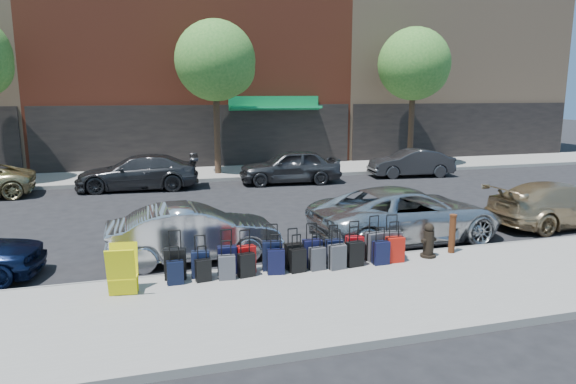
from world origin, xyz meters
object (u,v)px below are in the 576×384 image
object	(u,v)px
tree_right	(416,66)
display_rack	(123,271)
car_near_3	(561,204)
car_far_1	(138,172)
car_near_2	(407,214)
car_far_3	(411,163)
car_near_1	(195,233)
tree_center	(218,63)
car_far_2	(290,166)
bollard	(452,233)
fire_hydrant	(429,241)
suitcase_front_5	(293,256)

from	to	relation	value
tree_right	display_rack	xyz separation A→B (m)	(-14.72, -14.85, -4.78)
car_near_3	tree_right	bearing A→B (deg)	-10.79
display_rack	car_far_1	xyz separation A→B (m)	(0.31, 12.26, 0.10)
tree_right	car_near_2	size ratio (longest dim) A/B	1.35
car_far_3	car_near_1	bearing A→B (deg)	-42.79
tree_center	car_near_1	world-z (taller)	tree_center
car_near_3	car_far_3	world-z (taller)	car_near_3
tree_center	car_near_3	distance (m)	15.86
display_rack	car_far_2	bearing A→B (deg)	67.00
car_near_3	tree_center	bearing A→B (deg)	32.46
tree_center	car_near_1	bearing A→B (deg)	-101.60
car_near_3	bollard	bearing A→B (deg)	108.12
bollard	car_near_2	size ratio (longest dim) A/B	0.18
display_rack	car_near_2	bearing A→B (deg)	23.88
fire_hydrant	bollard	distance (m)	0.75
car_near_2	car_far_1	xyz separation A→B (m)	(-7.10, 10.02, -0.01)
tree_center	fire_hydrant	size ratio (longest dim) A/B	8.79
fire_hydrant	car_near_1	size ratio (longest dim) A/B	0.20
car_far_2	car_near_1	bearing A→B (deg)	-23.27
display_rack	car_near_3	bearing A→B (deg)	17.44
bollard	car_near_2	distance (m)	1.75
car_near_2	car_far_3	size ratio (longest dim) A/B	1.32
suitcase_front_5	display_rack	world-z (taller)	display_rack
car_near_1	car_near_2	bearing A→B (deg)	-91.06
suitcase_front_5	car_near_1	world-z (taller)	car_near_1
tree_right	suitcase_front_5	bearing A→B (deg)	-127.71
car_near_1	car_far_1	size ratio (longest dim) A/B	0.82
suitcase_front_5	car_near_1	distance (m)	2.62
car_near_1	car_far_2	world-z (taller)	car_far_2
fire_hydrant	bollard	size ratio (longest dim) A/B	0.86
car_far_1	car_far_2	xyz separation A→B (m)	(6.59, -0.33, 0.04)
tree_right	car_near_1	bearing A→B (deg)	-135.94
suitcase_front_5	fire_hydrant	world-z (taller)	suitcase_front_5
car_far_2	car_far_3	xyz separation A→B (m)	(6.21, 0.18, -0.10)
tree_right	car_far_3	xyz separation A→B (m)	(-1.62, -2.75, -4.74)
car_near_1	car_far_2	xyz separation A→B (m)	(5.28, 9.76, 0.09)
tree_right	bollard	distance (m)	16.65
tree_center	display_rack	xyz separation A→B (m)	(-4.22, -14.85, -4.78)
tree_center	car_far_2	xyz separation A→B (m)	(2.67, -2.93, -4.64)
bollard	car_far_2	world-z (taller)	car_far_2
fire_hydrant	car_far_2	bearing A→B (deg)	78.04
car_near_1	suitcase_front_5	bearing A→B (deg)	-131.29
suitcase_front_5	display_rack	size ratio (longest dim) A/B	0.95
suitcase_front_5	car_far_1	world-z (taller)	car_far_1
display_rack	car_far_3	size ratio (longest dim) A/B	0.24
car_far_1	tree_right	bearing A→B (deg)	104.98
tree_center	car_far_1	bearing A→B (deg)	-146.44
suitcase_front_5	car_far_2	xyz separation A→B (m)	(3.27, 11.42, 0.33)
car_near_3	car_far_3	bearing A→B (deg)	-3.96
car_near_1	display_rack	bearing A→B (deg)	141.53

